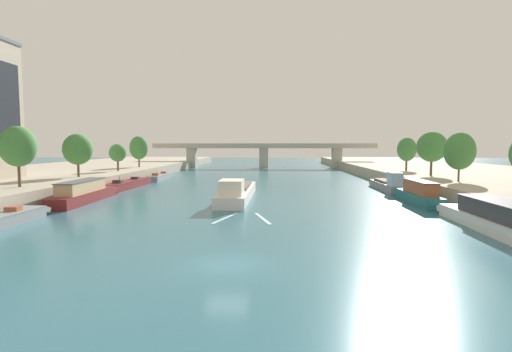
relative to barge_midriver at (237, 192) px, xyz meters
name	(u,v)px	position (x,y,z in m)	size (l,w,h in m)	color
ground_plane	(227,265)	(1.93, -28.27, -0.97)	(400.00, 400.00, 0.00)	#2D6070
quay_left	(59,175)	(-38.97, 26.73, 0.13)	(36.00, 170.00, 2.20)	#A89E89
quay_right	(468,176)	(42.84, 26.73, 0.13)	(36.00, 170.00, 2.20)	#A89E89
barge_midriver	(237,192)	(0.00, 0.00, 0.00)	(3.96, 20.68, 3.08)	silver
wake_behind_barge	(244,218)	(1.87, -13.52, -0.95)	(5.60, 5.93, 0.03)	#A0CCD6
moored_boat_left_end	(84,193)	(-18.82, -3.48, 0.20)	(3.15, 15.53, 2.79)	maroon
moored_boat_left_upstream	(129,184)	(-19.36, 12.98, -0.35)	(2.94, 15.24, 2.29)	maroon
moored_boat_left_second	(161,176)	(-18.74, 29.52, -0.41)	(2.40, 13.13, 2.15)	gray
moored_boat_right_second	(496,218)	(23.00, -18.31, 0.12)	(3.49, 15.80, 2.60)	silver
moored_boat_right_gap_after	(418,194)	(22.31, -3.09, 0.23)	(2.40, 12.44, 2.86)	#23666B
moored_boat_right_lone	(387,184)	(22.64, 10.76, -0.04)	(2.51, 13.91, 3.12)	gray
tree_left_third	(18,146)	(-24.92, -6.64, 5.96)	(4.04, 4.04, 7.10)	brown
tree_left_end_of_row	(78,149)	(-25.29, 7.98, 5.47)	(4.39, 4.39, 6.62)	brown
tree_left_distant	(118,153)	(-24.74, 22.06, 4.65)	(3.21, 3.21, 5.12)	brown
tree_left_midway	(139,148)	(-25.38, 35.70, 5.52)	(4.04, 4.04, 6.90)	brown
tree_right_nearest	(460,151)	(29.70, 2.61, 5.33)	(4.00, 4.00, 6.62)	brown
tree_right_end_of_row	(432,147)	(30.23, 13.09, 5.86)	(4.66, 4.66, 7.10)	brown
tree_right_second	(407,149)	(30.62, 25.86, 5.29)	(3.61, 3.61, 6.38)	brown
bridge_far	(264,152)	(1.93, 72.32, 4.01)	(69.81, 4.40, 7.64)	#ADA899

